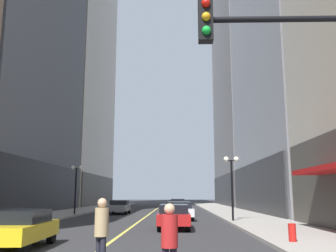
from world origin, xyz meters
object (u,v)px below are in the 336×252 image
Objects in this scene: car_yellow at (19,228)px; car_black at (177,204)px; traffic_light_near_right at (323,92)px; pedestrian_in_tan_trench at (101,229)px; street_lamp_right_mid at (232,174)px; car_red at (174,216)px; street_lamp_left_far at (76,179)px; car_grey at (119,206)px; car_white at (179,210)px; pedestrian_in_red_jacket at (169,239)px; fire_hydrant_right at (292,235)px.

car_yellow is 0.97× the size of car_black.
car_yellow is 0.73× the size of traffic_light_near_right.
pedestrian_in_tan_trench is 5.89m from traffic_light_near_right.
street_lamp_right_mid reaches higher than car_yellow.
car_red is 15.52m from street_lamp_left_far.
car_grey is at bearing 108.79° from car_red.
car_red is 1.02× the size of street_lamp_left_far.
car_white is 5.24m from street_lamp_right_mid.
car_white and car_grey have the same top height.
street_lamp_left_far is at bearing 109.09° from pedestrian_in_red_jacket.
pedestrian_in_tan_trench is at bearing -96.01° from car_white.
car_yellow is at bearing 133.91° from pedestrian_in_red_jacket.
car_red is 7.52m from car_white.
car_black is at bearing 56.70° from street_lamp_left_far.
car_black is 0.95× the size of street_lamp_left_far.
fire_hydrant_right is at bearing -73.81° from car_white.
car_red is 7.96m from fire_hydrant_right.
car_white is 2.64× the size of pedestrian_in_tan_trench.
street_lamp_right_mid is (5.61, 16.27, 2.22)m from pedestrian_in_tan_trench.
car_red is at bearing 54.43° from car_yellow.
pedestrian_in_red_jacket is 18.41m from street_lamp_right_mid.
pedestrian_in_tan_trench is 0.40× the size of street_lamp_left_far.
car_grey is 2.78× the size of pedestrian_in_red_jacket.
traffic_light_near_right is 8.42m from fire_hydrant_right.
pedestrian_in_red_jacket reaches higher than car_red.
traffic_light_near_right is (8.28, -6.62, 3.03)m from car_yellow.
pedestrian_in_tan_trench is 0.31× the size of traffic_light_near_right.
car_white is 5.86× the size of fire_hydrant_right.
car_black is at bearing 90.24° from car_white.
street_lamp_right_mid is (3.68, -21.69, 2.54)m from car_black.
car_black is 38.02m from pedestrian_in_tan_trench.
pedestrian_in_tan_trench is 2.31m from pedestrian_in_red_jacket.
car_black is at bearing 61.33° from car_grey.
car_red is at bearing 101.46° from traffic_light_near_right.
fire_hydrant_right is at bearing 78.43° from traffic_light_near_right.
fire_hydrant_right is at bearing 39.28° from pedestrian_in_tan_trench.
traffic_light_near_right reaches higher than car_white.
street_lamp_right_mid is at bearing 77.60° from pedestrian_in_red_jacket.
pedestrian_in_red_jacket reaches higher than car_yellow.
street_lamp_right_mid is (12.80, -7.80, 0.00)m from street_lamp_left_far.
car_grey is (-0.03, 23.53, 0.00)m from car_yellow.
car_black is at bearing 80.54° from car_yellow.
car_black reaches higher than fire_hydrant_right.
pedestrian_in_red_jacket is 0.38× the size of street_lamp_right_mid.
street_lamp_left_far reaches higher than fire_hydrant_right.
car_yellow is 20.49m from street_lamp_left_far.
street_lamp_left_far is (-11.75, 26.65, -0.49)m from traffic_light_near_right.
car_white is at bearing 106.19° from fire_hydrant_right.
traffic_light_near_right is (2.87, -1.00, 2.76)m from pedestrian_in_red_jacket.
pedestrian_in_tan_trench reaches higher than car_grey.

